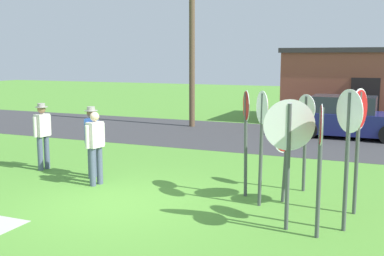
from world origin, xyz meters
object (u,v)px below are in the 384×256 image
Objects in this scene: stop_sign_nearest at (306,127)px; stop_sign_rear_left at (262,130)px; person_in_blue at (43,132)px; person_with_sunhat at (95,144)px; utility_pole at (192,27)px; stop_sign_center_cluster at (246,126)px; stop_sign_leaning_right at (320,149)px; stop_sign_far_back at (358,129)px; person_on_left at (92,138)px; stop_sign_tallest at (286,140)px; stop_sign_leaning_left at (348,136)px; parked_car_on_street at (349,118)px; stop_sign_low_front at (289,141)px.

stop_sign_nearest is 0.94× the size of stop_sign_rear_left.
stop_sign_nearest is 1.23× the size of person_in_blue.
stop_sign_rear_left is at bearing -0.40° from person_with_sunhat.
utility_pole is 3.54× the size of stop_sign_center_cluster.
stop_sign_rear_left is 1.81m from stop_sign_leaning_right.
stop_sign_far_back reaches higher than person_on_left.
utility_pole reaches higher than stop_sign_tallest.
stop_sign_rear_left is at bearing 154.55° from stop_sign_leaning_left.
stop_sign_center_cluster is (-1.08, -0.87, 0.09)m from stop_sign_nearest.
stop_sign_tallest is (-0.87, 1.67, -0.19)m from stop_sign_leaning_right.
stop_sign_center_cluster is at bearing 7.99° from person_with_sunhat.
stop_sign_leaning_right is (-0.38, -0.49, -0.16)m from stop_sign_leaning_left.
stop_sign_leaning_right is 1.26× the size of person_in_blue.
person_in_blue is (-5.99, 0.77, -0.54)m from stop_sign_rear_left.
parked_car_on_street is 1.90× the size of stop_sign_rear_left.
person_on_left is at bearing 172.53° from stop_sign_rear_left.
stop_sign_center_cluster is 1.33× the size of person_with_sunhat.
stop_sign_rear_left is 1.31× the size of person_in_blue.
stop_sign_leaning_right is at bearing -45.15° from stop_sign_rear_left.
utility_pole is 3.31× the size of stop_sign_leaning_left.
stop_sign_leaning_left is (1.65, -0.79, 0.11)m from stop_sign_rear_left.
stop_sign_low_front is 1.18× the size of stop_sign_tallest.
utility_pole reaches higher than person_in_blue.
person_in_blue is at bearing 176.60° from stop_sign_tallest.
stop_sign_center_cluster is (4.95, -8.90, -2.66)m from utility_pole.
stop_sign_leaning_right is 5.92m from person_on_left.
stop_sign_tallest is (-0.52, -8.76, 0.59)m from parked_car_on_street.
utility_pole is at bearing 127.88° from stop_sign_far_back.
person_on_left is (-5.98, 1.35, -0.64)m from stop_sign_leaning_left.
stop_sign_rear_left reaches higher than person_on_left.
stop_sign_leaning_left is 1.38× the size of person_on_left.
stop_sign_far_back is 0.98m from stop_sign_leaning_left.
stop_sign_rear_left is 6.06m from person_in_blue.
stop_sign_far_back is 1.65m from stop_sign_low_front.
stop_sign_nearest is at bearing 16.71° from person_with_sunhat.
stop_sign_leaning_left is at bearing -55.27° from utility_pole.
stop_sign_far_back is 1.03× the size of stop_sign_rear_left.
stop_sign_low_front is at bearing -13.81° from person_with_sunhat.
stop_sign_far_back reaches higher than stop_sign_center_cluster.
person_with_sunhat is 0.72m from person_on_left.
person_in_blue is (-6.92, -8.38, 0.30)m from parked_car_on_street.
parked_car_on_street is 10.87m from person_in_blue.
stop_sign_rear_left is (-1.76, -0.19, -0.09)m from stop_sign_far_back.
stop_sign_low_front is at bearing -56.13° from stop_sign_rear_left.
stop_sign_leaning_left is (0.72, -9.94, 0.94)m from parked_car_on_street.
stop_sign_center_cluster reaches higher than stop_sign_leaning_right.
stop_sign_leaning_left is 6.17m from person_on_left.
stop_sign_leaning_left is at bearing 52.54° from stop_sign_leaning_right.
stop_sign_nearest is 4.70m from person_with_sunhat.
stop_sign_leaning_right reaches higher than stop_sign_nearest.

